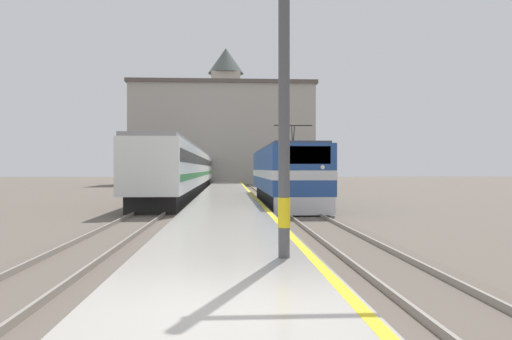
{
  "coord_description": "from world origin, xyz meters",
  "views": [
    {
      "loc": [
        0.05,
        -6.57,
        2.17
      ],
      "look_at": [
        2.01,
        27.86,
        2.09
      ],
      "focal_mm": 35.0,
      "sensor_mm": 36.0,
      "label": 1
    }
  ],
  "objects_px": {
    "locomotive_train": "(284,175)",
    "clock_tower": "(226,109)",
    "passenger_train": "(188,170)",
    "catenary_mast": "(290,65)"
  },
  "relations": [
    {
      "from": "passenger_train",
      "to": "catenary_mast",
      "type": "bearing_deg",
      "value": -82.23
    },
    {
      "from": "locomotive_train",
      "to": "catenary_mast",
      "type": "bearing_deg",
      "value": -96.2
    },
    {
      "from": "locomotive_train",
      "to": "clock_tower",
      "type": "bearing_deg",
      "value": 93.87
    },
    {
      "from": "catenary_mast",
      "to": "locomotive_train",
      "type": "bearing_deg",
      "value": 83.8
    },
    {
      "from": "locomotive_train",
      "to": "catenary_mast",
      "type": "xyz_separation_m",
      "value": [
        -2.2,
        -20.3,
        2.45
      ]
    },
    {
      "from": "locomotive_train",
      "to": "passenger_train",
      "type": "height_order",
      "value": "locomotive_train"
    },
    {
      "from": "catenary_mast",
      "to": "clock_tower",
      "type": "relative_size",
      "value": 0.33
    },
    {
      "from": "locomotive_train",
      "to": "passenger_train",
      "type": "relative_size",
      "value": 0.36
    },
    {
      "from": "passenger_train",
      "to": "clock_tower",
      "type": "distance_m",
      "value": 41.26
    },
    {
      "from": "clock_tower",
      "to": "catenary_mast",
      "type": "bearing_deg",
      "value": -88.84
    }
  ]
}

